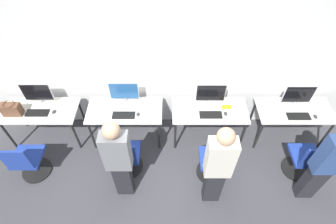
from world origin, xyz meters
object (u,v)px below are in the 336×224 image
(keyboard_far_right, at_px, (300,117))
(office_chair_far_right, at_px, (306,161))
(mouse_left, at_px, (139,114))
(keyboard_far_left, at_px, (38,112))
(keyboard_left, at_px, (124,115))
(office_chair_left, at_px, (127,157))
(person_right, at_px, (219,166))
(person_far_right, at_px, (328,164))
(handbag, at_px, (12,109))
(monitor_far_left, at_px, (38,93))
(mouse_far_right, at_px, (317,117))
(person_left, at_px, (119,159))
(office_chair_far_left, at_px, (29,162))
(office_chair_right, at_px, (214,164))
(mouse_far_left, at_px, (55,111))
(keyboard_right, at_px, (212,115))
(mouse_right, at_px, (226,114))
(monitor_far_right, at_px, (299,96))
(monitor_right, at_px, (212,94))
(monitor_left, at_px, (125,92))

(keyboard_far_right, xyz_separation_m, office_chair_far_right, (0.04, -0.61, -0.37))
(mouse_left, bearing_deg, keyboard_far_left, 178.72)
(keyboard_left, height_order, office_chair_left, office_chair_left)
(person_right, height_order, person_far_right, person_right)
(keyboard_left, xyz_separation_m, handbag, (-1.80, 0.04, 0.11))
(monitor_far_left, bearing_deg, mouse_far_right, -4.06)
(office_chair_far_right, bearing_deg, monitor_far_left, 168.01)
(person_right, xyz_separation_m, person_far_right, (1.46, 0.05, -0.02))
(keyboard_left, relative_size, mouse_left, 4.09)
(monitor_far_left, distance_m, person_left, 1.93)
(office_chair_far_left, relative_size, office_chair_far_right, 1.00)
(monitor_far_left, height_order, office_chair_right, monitor_far_left)
(mouse_far_right, distance_m, person_far_right, 1.01)
(office_chair_far_left, bearing_deg, mouse_far_left, 66.06)
(keyboard_far_left, relative_size, mouse_left, 4.09)
(monitor_far_left, relative_size, office_chair_left, 0.55)
(keyboard_right, relative_size, office_chair_right, 0.41)
(office_chair_left, relative_size, mouse_right, 9.92)
(office_chair_right, distance_m, monitor_far_right, 1.78)
(monitor_right, distance_m, monitor_far_right, 1.42)
(office_chair_left, bearing_deg, keyboard_right, 23.02)
(keyboard_right, bearing_deg, mouse_left, 179.74)
(monitor_right, relative_size, handbag, 1.62)
(mouse_far_right, bearing_deg, mouse_right, 177.55)
(mouse_left, distance_m, office_chair_left, 0.72)
(mouse_right, bearing_deg, monitor_far_left, 175.19)
(keyboard_far_left, xyz_separation_m, monitor_right, (2.85, 0.22, 0.22))
(monitor_far_left, xyz_separation_m, mouse_far_right, (4.54, -0.32, -0.21))
(office_chair_far_right, bearing_deg, person_far_right, -96.46)
(mouse_left, distance_m, person_far_right, 2.80)
(monitor_far_right, distance_m, mouse_far_right, 0.44)
(office_chair_right, bearing_deg, person_right, -99.02)
(office_chair_far_left, height_order, monitor_far_right, monitor_far_right)
(office_chair_right, xyz_separation_m, person_far_right, (1.41, -0.31, 0.53))
(mouse_far_left, distance_m, monitor_left, 1.20)
(mouse_far_left, distance_m, office_chair_left, 1.42)
(mouse_far_right, bearing_deg, office_chair_left, -170.03)
(mouse_far_left, bearing_deg, keyboard_far_left, -175.78)
(keyboard_right, bearing_deg, mouse_far_right, -1.45)
(keyboard_far_left, relative_size, mouse_far_right, 4.09)
(monitor_left, relative_size, person_right, 0.29)
(keyboard_right, height_order, keyboard_far_right, same)
(keyboard_right, height_order, monitor_far_right, monitor_far_right)
(office_chair_left, xyz_separation_m, office_chair_far_right, (2.83, -0.06, 0.00))
(monitor_far_left, distance_m, office_chair_far_left, 1.11)
(monitor_left, distance_m, mouse_far_right, 3.14)
(keyboard_far_left, bearing_deg, mouse_far_right, -1.08)
(mouse_left, bearing_deg, keyboard_far_right, -0.80)
(keyboard_far_left, xyz_separation_m, handbag, (-0.38, -0.01, 0.11))
(handbag, bearing_deg, mouse_left, -0.63)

